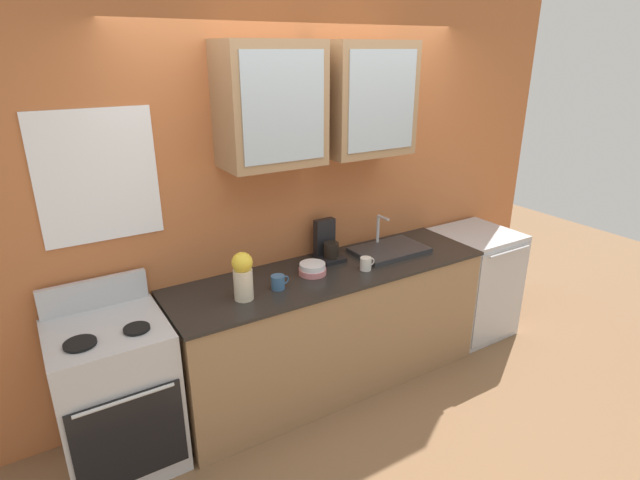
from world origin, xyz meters
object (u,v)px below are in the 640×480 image
object	(u,v)px
cup_near_bowls	(278,282)
dishwasher	(472,282)
cup_near_sink	(366,264)
sink_faucet	(389,249)
vase	(243,275)
coffee_maker	(327,245)
bowl_stack	(312,269)
stove_range	(117,396)

from	to	relation	value
cup_near_bowls	dishwasher	distance (m)	1.97
cup_near_sink	dishwasher	xyz separation A→B (m)	(1.25, 0.12, -0.50)
sink_faucet	vase	xyz separation A→B (m)	(-1.24, -0.14, 0.14)
cup_near_sink	coffee_maker	distance (m)	0.34
bowl_stack	coffee_maker	distance (m)	0.30
coffee_maker	sink_faucet	bearing A→B (deg)	-15.44
vase	coffee_maker	distance (m)	0.82
stove_range	sink_faucet	size ratio (longest dim) A/B	2.01
cup_near_sink	cup_near_bowls	size ratio (longest dim) A/B	0.93
cup_near_bowls	dishwasher	xyz separation A→B (m)	(1.90, 0.06, -0.50)
coffee_maker	cup_near_bowls	bearing A→B (deg)	-154.71
stove_range	coffee_maker	world-z (taller)	coffee_maker
cup_near_sink	dishwasher	bearing A→B (deg)	5.29
sink_faucet	bowl_stack	world-z (taller)	sink_faucet
cup_near_bowls	coffee_maker	distance (m)	0.59
cup_near_sink	cup_near_bowls	bearing A→B (deg)	175.07
stove_range	dishwasher	size ratio (longest dim) A/B	1.20
stove_range	vase	distance (m)	1.00
dishwasher	sink_faucet	bearing A→B (deg)	176.13
sink_faucet	dishwasher	size ratio (longest dim) A/B	0.60
stove_range	dishwasher	world-z (taller)	stove_range
sink_faucet	cup_near_bowls	size ratio (longest dim) A/B	4.40
dishwasher	cup_near_sink	bearing A→B (deg)	-174.71
bowl_stack	cup_near_sink	distance (m)	0.38
vase	cup_near_sink	world-z (taller)	vase
vase	coffee_maker	size ratio (longest dim) A/B	1.05
bowl_stack	cup_near_sink	xyz separation A→B (m)	(0.35, -0.13, 0.01)
sink_faucet	dishwasher	bearing A→B (deg)	-3.87
vase	coffee_maker	world-z (taller)	vase
stove_range	cup_near_bowls	xyz separation A→B (m)	(1.03, -0.06, 0.49)
dishwasher	coffee_maker	world-z (taller)	coffee_maker
sink_faucet	coffee_maker	distance (m)	0.50
cup_near_sink	dishwasher	world-z (taller)	cup_near_sink
vase	dishwasher	world-z (taller)	vase
coffee_maker	bowl_stack	bearing A→B (deg)	-143.01
stove_range	coffee_maker	bearing A→B (deg)	6.81
stove_range	vase	world-z (taller)	vase
bowl_stack	dishwasher	distance (m)	1.67
cup_near_bowls	coffee_maker	world-z (taller)	coffee_maker
stove_range	bowl_stack	size ratio (longest dim) A/B	5.83
vase	cup_near_bowls	xyz separation A→B (m)	(0.24, 0.01, -0.11)
sink_faucet	cup_near_sink	size ratio (longest dim) A/B	4.73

